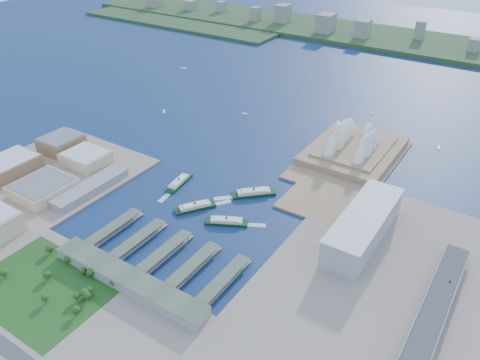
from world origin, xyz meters
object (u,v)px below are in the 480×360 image
Objects in this scene: opera_house at (356,137)px; ferry_d at (227,220)px; car_c at (450,281)px; ferry_b at (254,191)px; ferry_c at (195,206)px; toaster_building at (363,226)px; ferry_a at (179,181)px.

opera_house reaches higher than ferry_d.
car_c reaches higher than ferry_d.
ferry_b is 1.10× the size of ferry_c.
ferry_a is at bearing -174.66° from toaster_building.
ferry_a is (-268.33, -25.07, -15.27)m from toaster_building.
opera_house reaches higher than car_c.
ferry_a is at bearing -128.39° from opera_house.
toaster_building is 2.78× the size of ferry_c.
opera_house is at bearing 130.25° from car_c.
car_c is at bearing -111.40° from ferry_d.
ferry_d is 267.38m from car_c.
ferry_b is at bearing 10.88° from ferry_a.
ferry_c is (-120.45, -261.19, -26.73)m from opera_house.
ferry_c is (-210.45, -61.19, -15.23)m from toaster_building.
toaster_building is at bearing -129.32° from ferry_c.
ferry_d is (111.78, -39.47, -0.06)m from ferry_a.
ferry_b is (-72.41, -188.93, -26.18)m from opera_house.
ferry_a is at bearing 42.82° from ferry_d.
car_c is at bearing -140.85° from ferry_c.
ferry_c is at bearing -175.32° from car_c.
ferry_c reaches higher than ferry_d.
opera_house is at bearing -80.29° from ferry_c.
car_c reaches higher than ferry_c.
opera_house is 288.87m from ferry_c.
opera_house is at bearing 43.65° from ferry_a.
ferry_d is (-156.55, -64.54, -15.33)m from toaster_building.
ferry_b is 1.13× the size of ferry_d.
ferry_c is at bearing -39.92° from ferry_a.
toaster_building is 170.02m from ferry_d.
opera_house is 3.26× the size of ferry_a.
ferry_c is at bearing -77.47° from ferry_b.
car_c is (319.45, 26.15, 10.21)m from ferry_c.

